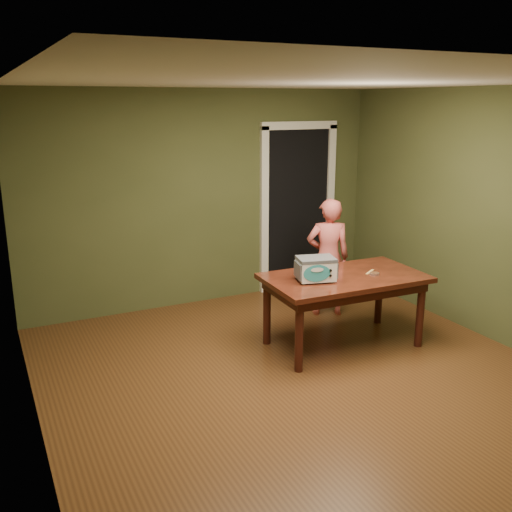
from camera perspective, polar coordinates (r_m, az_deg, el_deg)
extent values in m
plane|color=brown|center=(5.26, 5.44, -12.60)|extent=(5.00, 5.00, 0.00)
cube|color=#484E29|center=(6.99, -5.15, 5.72)|extent=(4.50, 0.02, 2.60)
cube|color=#484E29|center=(4.10, -21.92, -2.18)|extent=(0.02, 5.00, 2.60)
cube|color=#484E29|center=(6.26, 23.59, 3.39)|extent=(0.02, 5.00, 2.60)
cube|color=white|center=(4.65, 6.27, 17.02)|extent=(4.50, 5.00, 0.02)
cube|color=black|center=(7.85, 2.98, 4.96)|extent=(0.90, 0.60, 2.10)
cube|color=black|center=(7.58, 4.15, 4.57)|extent=(0.90, 0.02, 2.10)
cube|color=white|center=(7.33, 0.83, 4.24)|extent=(0.10, 0.06, 2.20)
cube|color=white|center=(7.83, 7.37, 4.83)|extent=(0.10, 0.06, 2.20)
cube|color=white|center=(7.44, 4.37, 12.90)|extent=(1.10, 0.06, 0.10)
cube|color=#32140B|center=(5.82, 8.85, -2.19)|extent=(1.63, 0.96, 0.05)
cube|color=#37140D|center=(5.84, 8.82, -2.89)|extent=(1.51, 0.84, 0.10)
cylinder|color=#37140D|center=(5.32, 4.34, -8.02)|extent=(0.08, 0.08, 0.70)
cylinder|color=#37140D|center=(5.90, 1.10, -5.59)|extent=(0.08, 0.08, 0.70)
cylinder|color=#37140D|center=(6.08, 16.10, -5.60)|extent=(0.08, 0.08, 0.70)
cylinder|color=#37140D|center=(6.59, 12.21, -3.69)|extent=(0.08, 0.08, 0.70)
cylinder|color=#4C4F54|center=(5.48, 4.83, -2.79)|extent=(0.02, 0.02, 0.02)
cylinder|color=#4C4F54|center=(5.65, 4.28, -2.20)|extent=(0.02, 0.02, 0.02)
cylinder|color=#4C4F54|center=(5.57, 7.69, -2.58)|extent=(0.02, 0.02, 0.02)
cylinder|color=#4C4F54|center=(5.74, 7.07, -2.01)|extent=(0.02, 0.02, 0.02)
cube|color=white|center=(5.58, 6.00, -1.35)|extent=(0.40, 0.33, 0.20)
cube|color=#4C4F54|center=(5.55, 6.03, -0.30)|extent=(0.41, 0.34, 0.03)
cube|color=#4C4F54|center=(5.53, 4.19, -1.46)|extent=(0.07, 0.22, 0.15)
cube|color=#4C4F54|center=(5.64, 7.78, -1.23)|extent=(0.07, 0.22, 0.15)
ellipsoid|color=teal|center=(5.45, 6.12, -1.75)|extent=(0.26, 0.07, 0.17)
cylinder|color=black|center=(5.49, 7.47, -1.44)|extent=(0.03, 0.02, 0.02)
cylinder|color=black|center=(5.50, 7.45, -1.95)|extent=(0.02, 0.02, 0.02)
cylinder|color=silver|center=(5.89, 11.75, -1.74)|extent=(0.10, 0.10, 0.02)
cylinder|color=#54341C|center=(5.89, 11.75, -1.68)|extent=(0.09, 0.09, 0.01)
cube|color=tan|center=(5.97, 11.32, -1.57)|extent=(0.17, 0.12, 0.01)
imported|color=#D85D59|center=(6.67, 7.21, -0.14)|extent=(0.60, 0.50, 1.39)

